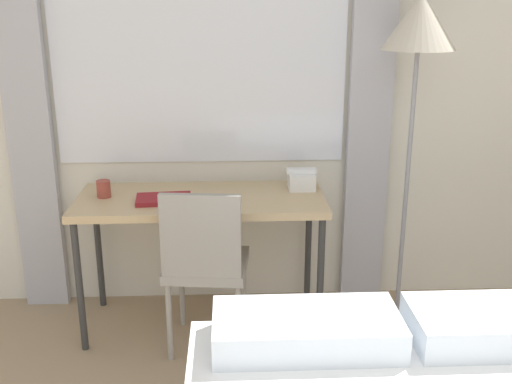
# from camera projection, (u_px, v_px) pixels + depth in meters

# --- Properties ---
(wall_back_with_window) EXTENTS (5.48, 0.13, 2.70)m
(wall_back_with_window) POSITION_uv_depth(u_px,v_px,m) (277.00, 71.00, 3.30)
(wall_back_with_window) COLOR silver
(wall_back_with_window) RESTS_ON ground_plane
(desk) EXTENTS (1.30, 0.55, 0.74)m
(desk) POSITION_uv_depth(u_px,v_px,m) (201.00, 208.00, 3.15)
(desk) COLOR tan
(desk) RESTS_ON ground_plane
(desk_chair) EXTENTS (0.44, 0.44, 0.88)m
(desk_chair) POSITION_uv_depth(u_px,v_px,m) (205.00, 259.00, 2.95)
(desk_chair) COLOR gray
(desk_chair) RESTS_ON ground_plane
(standing_lamp) EXTENTS (0.36, 0.36, 1.76)m
(standing_lamp) POSITION_uv_depth(u_px,v_px,m) (418.00, 43.00, 2.90)
(standing_lamp) COLOR #4C4C51
(standing_lamp) RESTS_ON ground_plane
(telephone) EXTENTS (0.16, 0.15, 0.11)m
(telephone) POSITION_uv_depth(u_px,v_px,m) (301.00, 180.00, 3.25)
(telephone) COLOR white
(telephone) RESTS_ON desk
(book) EXTENTS (0.29, 0.20, 0.02)m
(book) POSITION_uv_depth(u_px,v_px,m) (164.00, 199.00, 3.06)
(book) COLOR maroon
(book) RESTS_ON desk
(mug) EXTENTS (0.07, 0.07, 0.09)m
(mug) POSITION_uv_depth(u_px,v_px,m) (104.00, 189.00, 3.11)
(mug) COLOR #993F33
(mug) RESTS_ON desk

